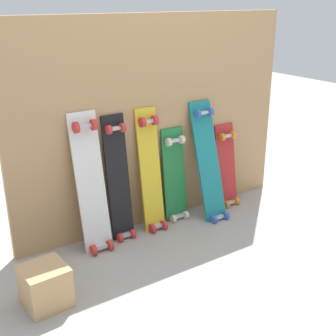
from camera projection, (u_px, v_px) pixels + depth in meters
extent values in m
plane|color=#9E9991|center=(163.00, 220.00, 3.46)|extent=(12.00, 12.00, 0.00)
cube|color=tan|center=(157.00, 123.00, 3.25)|extent=(2.22, 0.04, 1.51)
cube|color=silver|center=(91.00, 188.00, 2.97)|extent=(0.19, 0.20, 0.98)
cube|color=#B7B7BF|center=(101.00, 247.00, 3.03)|extent=(0.09, 0.04, 0.03)
cube|color=#B7B7BF|center=(84.00, 126.00, 2.86)|extent=(0.09, 0.04, 0.03)
cylinder|color=red|center=(94.00, 250.00, 2.99)|extent=(0.03, 0.07, 0.07)
cylinder|color=red|center=(110.00, 245.00, 3.05)|extent=(0.03, 0.07, 0.07)
cylinder|color=red|center=(76.00, 127.00, 2.82)|extent=(0.03, 0.07, 0.07)
cylinder|color=red|center=(94.00, 125.00, 2.88)|extent=(0.03, 0.07, 0.07)
cube|color=black|center=(118.00, 183.00, 3.11)|extent=(0.16, 0.13, 0.94)
cube|color=#B7B7BF|center=(125.00, 235.00, 3.19)|extent=(0.07, 0.04, 0.03)
cube|color=#B7B7BF|center=(114.00, 128.00, 3.00)|extent=(0.07, 0.04, 0.03)
cylinder|color=red|center=(120.00, 238.00, 3.15)|extent=(0.03, 0.06, 0.06)
cylinder|color=red|center=(133.00, 234.00, 3.20)|extent=(0.03, 0.06, 0.06)
cylinder|color=red|center=(109.00, 130.00, 2.96)|extent=(0.03, 0.06, 0.06)
cylinder|color=red|center=(122.00, 128.00, 3.01)|extent=(0.03, 0.06, 0.06)
cube|color=gold|center=(150.00, 174.00, 3.23)|extent=(0.16, 0.15, 0.95)
cube|color=#B7B7BF|center=(157.00, 226.00, 3.31)|extent=(0.07, 0.04, 0.03)
cube|color=#B7B7BF|center=(147.00, 121.00, 3.12)|extent=(0.07, 0.04, 0.03)
cylinder|color=red|center=(152.00, 229.00, 3.27)|extent=(0.03, 0.07, 0.07)
cylinder|color=red|center=(164.00, 225.00, 3.32)|extent=(0.03, 0.07, 0.07)
cylinder|color=red|center=(142.00, 122.00, 3.08)|extent=(0.03, 0.07, 0.07)
cylinder|color=red|center=(155.00, 120.00, 3.13)|extent=(0.03, 0.07, 0.07)
cube|color=#1E7238|center=(174.00, 179.00, 3.40)|extent=(0.19, 0.10, 0.77)
cube|color=#B7B7BF|center=(178.00, 216.00, 3.46)|extent=(0.08, 0.04, 0.03)
cube|color=#B7B7BF|center=(174.00, 140.00, 3.30)|extent=(0.08, 0.04, 0.03)
cylinder|color=beige|center=(173.00, 219.00, 3.42)|extent=(0.03, 0.06, 0.06)
cylinder|color=beige|center=(186.00, 215.00, 3.48)|extent=(0.03, 0.06, 0.06)
cylinder|color=beige|center=(169.00, 142.00, 3.26)|extent=(0.03, 0.06, 0.06)
cylinder|color=beige|center=(182.00, 140.00, 3.32)|extent=(0.03, 0.06, 0.06)
cube|color=#197A7F|center=(209.00, 166.00, 3.43)|extent=(0.19, 0.29, 0.95)
cube|color=#B7B7BF|center=(218.00, 217.00, 3.45)|extent=(0.09, 0.04, 0.03)
cube|color=#B7B7BF|center=(203.00, 113.00, 3.36)|extent=(0.09, 0.04, 0.03)
cylinder|color=#3359B2|center=(214.00, 220.00, 3.41)|extent=(0.03, 0.06, 0.06)
cylinder|color=#3359B2|center=(226.00, 216.00, 3.47)|extent=(0.03, 0.06, 0.06)
cylinder|color=#3359B2|center=(198.00, 114.00, 3.31)|extent=(0.03, 0.06, 0.06)
cylinder|color=#3359B2|center=(210.00, 112.00, 3.37)|extent=(0.03, 0.06, 0.06)
cube|color=#B22626|center=(226.00, 169.00, 3.66)|extent=(0.18, 0.13, 0.73)
cube|color=#B7B7BF|center=(230.00, 202.00, 3.70)|extent=(0.08, 0.04, 0.03)
cube|color=#B7B7BF|center=(226.00, 136.00, 3.57)|extent=(0.08, 0.04, 0.03)
cylinder|color=orange|center=(226.00, 204.00, 3.66)|extent=(0.03, 0.06, 0.06)
cylinder|color=orange|center=(237.00, 201.00, 3.71)|extent=(0.03, 0.06, 0.06)
cylinder|color=orange|center=(222.00, 137.00, 3.53)|extent=(0.03, 0.06, 0.06)
cylinder|color=orange|center=(233.00, 135.00, 3.59)|extent=(0.03, 0.06, 0.06)
cube|color=tan|center=(45.00, 286.00, 2.48)|extent=(0.25, 0.25, 0.23)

